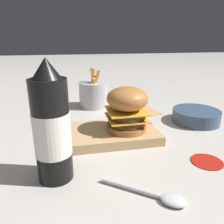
{
  "coord_description": "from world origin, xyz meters",
  "views": [
    {
      "loc": [
        -0.14,
        -0.53,
        0.26
      ],
      "look_at": [
        -0.03,
        0.01,
        0.07
      ],
      "focal_mm": 35.0,
      "sensor_mm": 36.0,
      "label": 1
    }
  ],
  "objects_px": {
    "burger": "(127,109)",
    "ketchup_bottle": "(52,128)",
    "serving_board": "(112,133)",
    "fries_basket": "(93,94)",
    "spoon": "(162,197)",
    "side_bowl": "(196,115)"
  },
  "relations": [
    {
      "from": "burger",
      "to": "side_bowl",
      "type": "distance_m",
      "value": 0.27
    },
    {
      "from": "side_bowl",
      "to": "fries_basket",
      "type": "bearing_deg",
      "value": 142.85
    },
    {
      "from": "serving_board",
      "to": "spoon",
      "type": "distance_m",
      "value": 0.26
    },
    {
      "from": "ketchup_bottle",
      "to": "spoon",
      "type": "relative_size",
      "value": 1.69
    },
    {
      "from": "burger",
      "to": "fries_basket",
      "type": "bearing_deg",
      "value": 99.97
    },
    {
      "from": "serving_board",
      "to": "fries_basket",
      "type": "distance_m",
      "value": 0.29
    },
    {
      "from": "serving_board",
      "to": "side_bowl",
      "type": "xyz_separation_m",
      "value": [
        0.29,
        0.06,
        0.01
      ]
    },
    {
      "from": "fries_basket",
      "to": "side_bowl",
      "type": "distance_m",
      "value": 0.38
    },
    {
      "from": "side_bowl",
      "to": "spoon",
      "type": "distance_m",
      "value": 0.41
    },
    {
      "from": "serving_board",
      "to": "burger",
      "type": "bearing_deg",
      "value": -16.99
    },
    {
      "from": "ketchup_bottle",
      "to": "fries_basket",
      "type": "relative_size",
      "value": 1.5
    },
    {
      "from": "side_bowl",
      "to": "serving_board",
      "type": "bearing_deg",
      "value": -168.28
    },
    {
      "from": "serving_board",
      "to": "side_bowl",
      "type": "height_order",
      "value": "side_bowl"
    },
    {
      "from": "burger",
      "to": "ketchup_bottle",
      "type": "distance_m",
      "value": 0.23
    },
    {
      "from": "side_bowl",
      "to": "spoon",
      "type": "xyz_separation_m",
      "value": [
        -0.26,
        -0.32,
        -0.02
      ]
    },
    {
      "from": "serving_board",
      "to": "ketchup_bottle",
      "type": "height_order",
      "value": "ketchup_bottle"
    },
    {
      "from": "serving_board",
      "to": "spoon",
      "type": "relative_size",
      "value": 1.79
    },
    {
      "from": "ketchup_bottle",
      "to": "serving_board",
      "type": "bearing_deg",
      "value": 46.72
    },
    {
      "from": "serving_board",
      "to": "ketchup_bottle",
      "type": "relative_size",
      "value": 1.05
    },
    {
      "from": "burger",
      "to": "spoon",
      "type": "bearing_deg",
      "value": -90.88
    },
    {
      "from": "serving_board",
      "to": "fries_basket",
      "type": "xyz_separation_m",
      "value": [
        -0.01,
        0.29,
        0.04
      ]
    },
    {
      "from": "serving_board",
      "to": "burger",
      "type": "relative_size",
      "value": 2.08
    }
  ]
}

